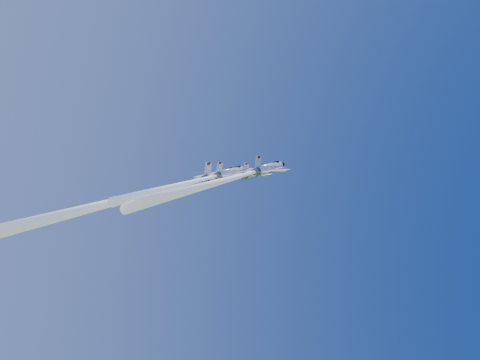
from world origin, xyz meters
TOP-DOWN VIEW (x-y plane):
  - jet_lead at (-9.58, -5.62)m, footprint 35.67×22.46m
  - jet_left at (-23.10, -6.06)m, footprint 46.46×29.35m
  - jet_right at (-9.67, -11.55)m, footprint 36.52×22.87m
  - jet_slot at (-16.05, -8.44)m, footprint 30.36×18.98m

SIDE VIEW (x-z plane):
  - jet_left at x=-23.10m, z-range 44.61..97.90m
  - jet_slot at x=-16.05m, z-range 58.28..89.26m
  - jet_right at x=-9.67m, z-range 55.70..93.58m
  - jet_lead at x=-9.58m, z-range 55.04..94.45m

